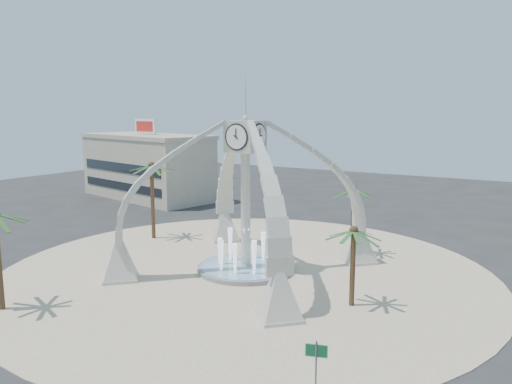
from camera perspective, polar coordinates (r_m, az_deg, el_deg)
The scene contains 9 objects.
ground at distance 41.69m, azimuth -1.17°, elevation -8.97°, with size 140.00×140.00×0.00m, color #282828.
plaza at distance 41.68m, azimuth -1.17°, elevation -8.93°, with size 40.00×40.00×0.06m, color beige.
clock_tower at distance 40.15m, azimuth -1.20°, elevation -0.13°, with size 17.94×17.94×16.30m.
fountain at distance 41.60m, azimuth -1.17°, elevation -8.59°, with size 8.00×8.00×3.62m.
building_nw at distance 77.36m, azimuth -12.36°, elevation 2.92°, with size 23.75×13.73×11.90m.
palm_east at distance 33.58m, azimuth 11.11°, elevation -4.43°, with size 4.63×4.63×5.95m.
palm_west at distance 51.58m, azimuth -11.86°, elevation 2.87°, with size 5.72×5.72×8.44m.
palm_north at distance 45.61m, azimuth 11.12°, elevation 0.20°, with size 4.68×4.68×6.82m.
street_sign at distance 23.83m, azimuth 6.89°, elevation -18.31°, with size 0.99×0.35×2.82m.
Camera 1 is at (21.50, -33.27, 12.99)m, focal length 35.00 mm.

